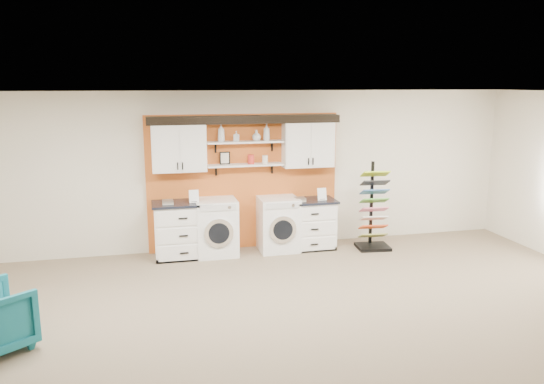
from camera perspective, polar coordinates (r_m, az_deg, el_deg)
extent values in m
plane|color=#827058|center=(6.16, 3.99, -16.74)|extent=(10.00, 10.00, 0.00)
plane|color=white|center=(5.42, 4.41, 10.29)|extent=(10.00, 10.00, 0.00)
plane|color=silver|center=(9.43, -3.10, 2.33)|extent=(10.00, 0.00, 10.00)
cube|color=#C55D21|center=(9.43, -3.05, 1.09)|extent=(3.40, 0.07, 2.40)
cube|color=white|center=(9.04, -10.00, 4.83)|extent=(0.90, 0.34, 0.84)
cube|color=white|center=(8.86, -11.35, 4.64)|extent=(0.42, 0.01, 0.78)
cube|color=white|center=(8.88, -8.51, 4.76)|extent=(0.42, 0.01, 0.78)
cube|color=white|center=(9.44, 3.88, 5.26)|extent=(0.90, 0.34, 0.84)
cube|color=white|center=(9.21, 2.89, 5.12)|extent=(0.42, 0.01, 0.78)
cube|color=white|center=(9.34, 5.49, 5.17)|extent=(0.42, 0.01, 0.78)
cube|color=white|center=(9.22, -2.89, 2.93)|extent=(1.32, 0.28, 0.03)
cube|color=white|center=(9.17, -2.91, 5.40)|extent=(1.32, 0.28, 0.03)
cube|color=black|center=(9.15, -2.96, 7.90)|extent=(3.30, 0.40, 0.10)
cube|color=black|center=(8.97, -2.74, 7.45)|extent=(3.30, 0.04, 0.04)
cube|color=black|center=(9.19, -5.10, 3.66)|extent=(0.18, 0.02, 0.22)
cube|color=beige|center=(9.18, -5.09, 3.65)|extent=(0.14, 0.01, 0.18)
cylinder|color=red|center=(9.22, -2.28, 3.53)|extent=(0.11, 0.11, 0.16)
cylinder|color=silver|center=(9.28, -0.76, 3.53)|extent=(0.10, 0.10, 0.14)
cube|color=white|center=(9.17, -9.63, -4.12)|extent=(0.92, 0.60, 0.92)
cube|color=black|center=(9.03, -9.42, -7.17)|extent=(0.92, 0.06, 0.07)
cube|color=black|center=(9.05, -9.73, -1.19)|extent=(0.98, 0.66, 0.04)
cube|color=white|center=(8.80, -9.56, -2.79)|extent=(0.84, 0.02, 0.26)
cube|color=white|center=(8.87, -9.50, -4.64)|extent=(0.84, 0.02, 0.26)
cube|color=white|center=(8.96, -9.43, -6.47)|extent=(0.84, 0.02, 0.26)
cube|color=white|center=(9.57, 4.02, -3.51)|extent=(0.85, 0.60, 0.85)
cube|color=black|center=(9.44, 4.48, -6.24)|extent=(0.85, 0.06, 0.07)
cube|color=black|center=(9.46, 4.06, -0.91)|extent=(0.91, 0.66, 0.04)
cube|color=white|center=(9.22, 4.61, -2.35)|extent=(0.78, 0.02, 0.24)
cube|color=white|center=(9.29, 4.58, -3.99)|extent=(0.78, 0.02, 0.24)
cube|color=white|center=(9.37, 4.55, -5.61)|extent=(0.78, 0.02, 0.24)
cube|color=white|center=(9.21, -6.03, -3.76)|extent=(0.70, 0.66, 0.98)
cube|color=silver|center=(8.78, -5.80, -1.70)|extent=(0.60, 0.02, 0.10)
cylinder|color=silver|center=(8.89, -5.75, -4.41)|extent=(0.49, 0.05, 0.49)
cylinder|color=black|center=(8.87, -5.72, -4.46)|extent=(0.35, 0.03, 0.35)
cube|color=white|center=(9.41, 0.65, -3.44)|extent=(0.68, 0.66, 0.95)
cube|color=silver|center=(8.99, 1.17, -1.48)|extent=(0.58, 0.02, 0.10)
cylinder|color=silver|center=(9.10, 1.15, -4.06)|extent=(0.48, 0.05, 0.48)
cylinder|color=black|center=(9.07, 1.19, -4.11)|extent=(0.34, 0.03, 0.34)
cube|color=black|center=(9.77, 10.77, -5.81)|extent=(0.61, 0.53, 0.06)
cube|color=black|center=(9.73, 10.64, -1.16)|extent=(0.05, 0.05, 1.51)
cube|color=olive|center=(9.73, 10.79, -4.61)|extent=(0.50, 0.31, 0.14)
cube|color=#D54219|center=(9.69, 10.82, -3.70)|extent=(0.50, 0.31, 0.14)
cube|color=silver|center=(9.65, 10.86, -2.78)|extent=(0.50, 0.31, 0.14)
cube|color=#CD5B71|center=(9.61, 10.90, -1.85)|extent=(0.50, 0.31, 0.14)
cube|color=green|center=(9.57, 10.93, -0.91)|extent=(0.50, 0.31, 0.14)
cube|color=#2D5A9F|center=(9.54, 10.97, 0.03)|extent=(0.50, 0.31, 0.14)
cube|color=black|center=(9.51, 11.01, 0.98)|extent=(0.50, 0.31, 0.14)
cube|color=#B3DE17|center=(9.48, 11.04, 1.93)|extent=(0.50, 0.31, 0.14)
imported|color=silver|center=(9.09, -5.49, 6.37)|extent=(0.16, 0.16, 0.31)
imported|color=silver|center=(9.13, -3.85, 6.01)|extent=(0.11, 0.11, 0.18)
imported|color=silver|center=(9.19, -1.68, 6.11)|extent=(0.21, 0.21, 0.19)
imported|color=silver|center=(9.23, -0.59, 6.46)|extent=(0.16, 0.16, 0.29)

